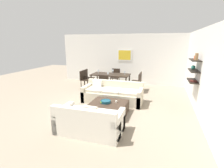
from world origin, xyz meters
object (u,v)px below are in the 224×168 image
(sofa_beige, at_px, (112,95))
(apple_on_coffee_table, at_px, (101,102))
(dining_chair_head, at_px, (115,76))
(wine_glass_left_far, at_px, (98,71))
(coffee_table, at_px, (108,108))
(wine_glass_right_far, at_px, (125,72))
(loveseat_white, at_px, (89,122))
(candle_jar, at_px, (116,102))
(wine_glass_head, at_px, (113,70))
(decorative_bowl, at_px, (106,101))
(wine_glass_foot, at_px, (108,73))
(dining_chair_foot, at_px, (105,83))
(dining_chair_left_far, at_px, (88,77))
(dining_chair_right_far, at_px, (138,80))
(dining_chair_left_near, at_px, (84,78))
(dining_table, at_px, (111,76))
(dining_chair_right_near, at_px, (137,82))

(sofa_beige, relative_size, apple_on_coffee_table, 31.57)
(dining_chair_head, distance_m, wine_glass_left_far, 1.07)
(coffee_table, distance_m, wine_glass_right_far, 3.04)
(loveseat_white, distance_m, coffee_table, 1.24)
(candle_jar, bearing_deg, wine_glass_left_far, 121.60)
(wine_glass_head, bearing_deg, candle_jar, -71.03)
(decorative_bowl, relative_size, apple_on_coffee_table, 4.45)
(decorative_bowl, height_order, wine_glass_left_far, wine_glass_left_far)
(sofa_beige, relative_size, wine_glass_foot, 15.62)
(wine_glass_left_far, bearing_deg, wine_glass_head, 22.02)
(coffee_table, xyz_separation_m, dining_chair_foot, (-0.84, 2.00, 0.31))
(coffee_table, height_order, dining_chair_left_far, dining_chair_left_far)
(candle_jar, relative_size, wine_glass_right_far, 0.40)
(dining_chair_right_far, relative_size, dining_chair_foot, 1.00)
(coffee_table, height_order, candle_jar, candle_jar)
(sofa_beige, relative_size, dining_chair_left_far, 2.58)
(dining_chair_foot, bearing_deg, coffee_table, -67.12)
(dining_chair_left_near, bearing_deg, dining_chair_head, 38.45)
(decorative_bowl, bearing_deg, wine_glass_foot, 107.03)
(dining_table, bearing_deg, dining_chair_left_far, 171.40)
(dining_chair_right_far, distance_m, wine_glass_left_far, 2.05)
(loveseat_white, relative_size, dining_chair_right_far, 1.89)
(wine_glass_head, relative_size, wine_glass_left_far, 1.01)
(sofa_beige, distance_m, wine_glass_right_far, 1.93)
(decorative_bowl, distance_m, dining_chair_left_near, 3.40)
(loveseat_white, relative_size, wine_glass_foot, 11.44)
(candle_jar, relative_size, dining_chair_right_near, 0.07)
(decorative_bowl, bearing_deg, dining_chair_right_far, 79.65)
(sofa_beige, bearing_deg, dining_chair_left_near, 142.07)
(candle_jar, relative_size, wine_glass_left_far, 0.37)
(dining_table, relative_size, wine_glass_right_far, 11.59)
(decorative_bowl, height_order, dining_chair_left_far, dining_chair_left_far)
(loveseat_white, bearing_deg, dining_chair_left_near, 118.05)
(decorative_bowl, bearing_deg, candle_jar, 22.62)
(dining_chair_head, bearing_deg, candle_jar, -73.34)
(candle_jar, xyz_separation_m, dining_chair_head, (-1.08, 3.61, 0.09))
(coffee_table, relative_size, dining_chair_left_near, 1.31)
(apple_on_coffee_table, relative_size, dining_chair_left_near, 0.08)
(wine_glass_left_far, bearing_deg, dining_chair_right_far, 2.58)
(coffee_table, relative_size, wine_glass_left_far, 6.74)
(apple_on_coffee_table, xyz_separation_m, dining_table, (-0.65, 2.98, 0.26))
(sofa_beige, xyz_separation_m, wine_glass_left_far, (-1.32, 1.84, 0.58))
(dining_chair_left_near, distance_m, dining_chair_head, 1.70)
(apple_on_coffee_table, bearing_deg, wine_glass_left_far, 113.32)
(loveseat_white, relative_size, dining_chair_head, 1.89)
(dining_chair_right_far, bearing_deg, dining_table, -171.40)
(wine_glass_head, xyz_separation_m, wine_glass_left_far, (-0.68, -0.28, 0.00))
(dining_chair_foot, height_order, wine_glass_left_far, wine_glass_left_far)
(sofa_beige, relative_size, dining_chair_foot, 2.58)
(loveseat_white, bearing_deg, apple_on_coffee_table, 94.67)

